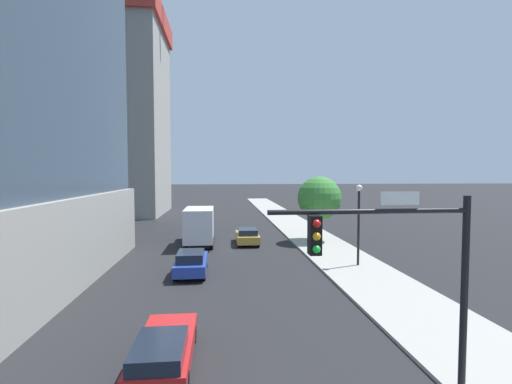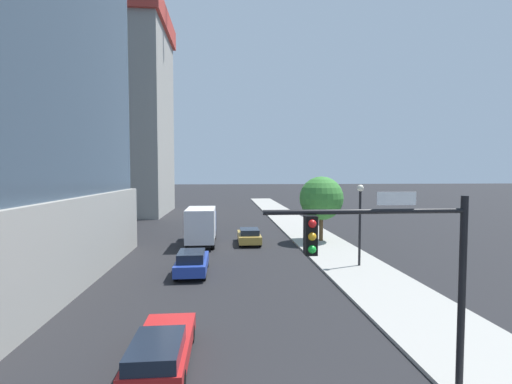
{
  "view_description": "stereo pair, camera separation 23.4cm",
  "coord_description": "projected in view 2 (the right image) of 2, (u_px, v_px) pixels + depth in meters",
  "views": [
    {
      "loc": [
        -0.69,
        -6.19,
        6.33
      ],
      "look_at": [
        1.18,
        12.45,
        5.34
      ],
      "focal_mm": 24.86,
      "sensor_mm": 36.0,
      "label": 1
    },
    {
      "loc": [
        -0.46,
        -6.21,
        6.33
      ],
      "look_at": [
        1.18,
        12.45,
        5.34
      ],
      "focal_mm": 24.86,
      "sensor_mm": 36.0,
      "label": 2
    }
  ],
  "objects": [
    {
      "name": "traffic_light_pole",
      "position": [
        394.0,
        256.0,
        9.7
      ],
      "size": [
        5.73,
        0.48,
        5.68
      ],
      "color": "black",
      "rests_on": "sidewalk"
    },
    {
      "name": "sidewalk",
      "position": [
        338.0,
        255.0,
        27.16
      ],
      "size": [
        4.76,
        120.0,
        0.15
      ],
      "primitive_type": "cube",
      "color": "#9E9B93",
      "rests_on": "ground"
    },
    {
      "name": "construction_building",
      "position": [
        114.0,
        104.0,
        54.57
      ],
      "size": [
        23.92,
        16.66,
        38.96
      ],
      "color": "#9E9B93",
      "rests_on": "ground"
    },
    {
      "name": "street_tree",
      "position": [
        321.0,
        198.0,
        32.38
      ],
      "size": [
        3.99,
        3.99,
        5.9
      ],
      "color": "brown",
      "rests_on": "sidewalk"
    },
    {
      "name": "street_lamp",
      "position": [
        360.0,
        212.0,
        23.61
      ],
      "size": [
        0.44,
        0.44,
        5.42
      ],
      "color": "black",
      "rests_on": "sidewalk"
    },
    {
      "name": "box_truck",
      "position": [
        202.0,
        224.0,
        31.26
      ],
      "size": [
        2.4,
        6.59,
        3.32
      ],
      "color": "#1E4799",
      "rests_on": "ground"
    },
    {
      "name": "car_gold",
      "position": [
        249.0,
        236.0,
        31.75
      ],
      "size": [
        1.95,
        4.24,
        1.42
      ],
      "color": "#AD8938",
      "rests_on": "ground"
    },
    {
      "name": "car_blue",
      "position": [
        192.0,
        262.0,
        22.18
      ],
      "size": [
        1.88,
        4.3,
        1.53
      ],
      "color": "#233D9E",
      "rests_on": "ground"
    },
    {
      "name": "car_red",
      "position": [
        161.0,
        349.0,
        11.45
      ],
      "size": [
        1.8,
        4.48,
        1.28
      ],
      "color": "red",
      "rests_on": "ground"
    }
  ]
}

